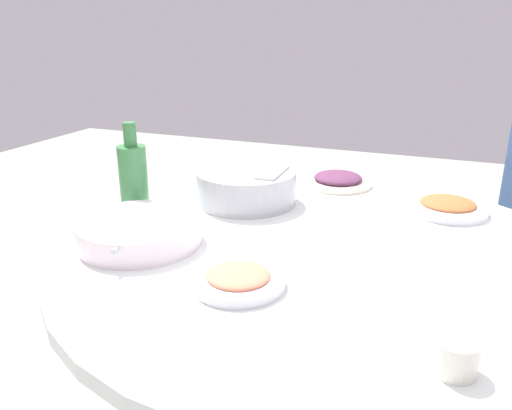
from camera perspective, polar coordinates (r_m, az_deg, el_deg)
round_dining_table at (r=1.28m, az=7.05°, el=-7.73°), size 1.27×1.27×0.72m
rice_bowl at (r=1.51m, az=-1.07°, el=2.16°), size 0.30×0.30×0.11m
soup_bowl at (r=1.27m, az=-12.92°, el=-2.99°), size 0.30×0.32×0.06m
dish_tofu_braise at (r=1.54m, az=20.69°, el=-0.16°), size 0.22×0.22×0.04m
dish_eggplant at (r=1.71m, az=9.16°, el=2.77°), size 0.22×0.22×0.04m
dish_shrimp at (r=1.04m, az=-1.98°, el=-8.29°), size 0.19×0.19×0.04m
green_bottle at (r=1.47m, az=-13.59°, el=3.15°), size 0.08×0.08×0.25m
tea_cup_far at (r=0.86m, az=21.39°, el=-15.43°), size 0.07×0.07×0.06m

